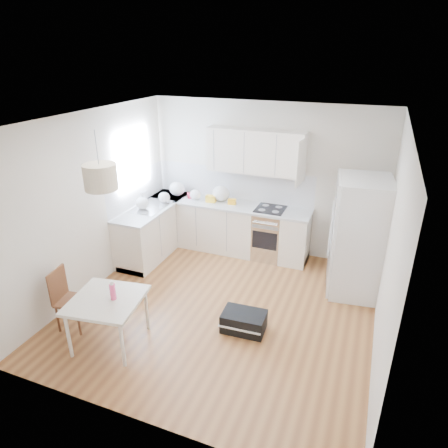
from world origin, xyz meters
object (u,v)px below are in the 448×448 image
refrigerator (359,237)px  dining_table (107,303)px  dining_chair (72,300)px  gym_bag (244,321)px

refrigerator → dining_table: 3.70m
dining_chair → gym_bag: bearing=11.4°
refrigerator → dining_table: (-2.78, -2.43, -0.31)m
dining_table → gym_bag: dining_table is taller
refrigerator → dining_table: size_ratio=1.90×
refrigerator → gym_bag: 2.16m
dining_table → gym_bag: 1.80m
dining_table → dining_chair: dining_chair is taller
refrigerator → dining_chair: bearing=-153.0°
dining_table → dining_chair: (-0.64, 0.09, -0.17)m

